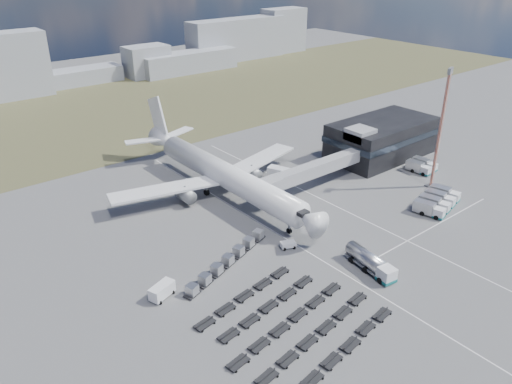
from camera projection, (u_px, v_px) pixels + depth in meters
ground at (321, 252)px, 94.67m from camera, size 420.00×420.00×0.00m
grass_strip at (90, 116)px, 171.33m from camera, size 420.00×90.00×0.01m
lane_markings at (344, 229)px, 102.29m from camera, size 47.12×110.00×0.01m
terminal at (382, 138)px, 136.13m from camera, size 30.40×16.40×11.00m
jet_bridge at (307, 172)px, 115.69m from camera, size 30.30×3.80×7.05m
airliner at (221, 173)px, 114.91m from camera, size 51.59×64.53×17.62m
skyline at (33, 69)px, 192.22m from camera, size 289.64×24.10×24.19m
fuel_tanker at (370, 262)px, 88.46m from camera, size 4.17×11.02×3.48m
pushback_tug at (288, 245)px, 95.59m from camera, size 3.21×2.54×1.32m
utility_van at (162, 291)px, 81.84m from camera, size 4.98×3.47×2.41m
catering_truck at (281, 175)px, 122.90m from camera, size 5.01×7.31×3.11m
service_trucks_near at (437, 201)px, 110.52m from camera, size 13.17×9.13×2.67m
service_trucks_far at (422, 166)px, 128.47m from camera, size 5.90×6.86×2.59m
uld_row at (228, 260)px, 90.21m from camera, size 22.92×9.32×1.83m
baggage_dollies at (292, 323)px, 75.99m from camera, size 28.31×23.94×0.81m
floodlight_mast at (440, 130)px, 114.34m from camera, size 2.72×2.20×28.53m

